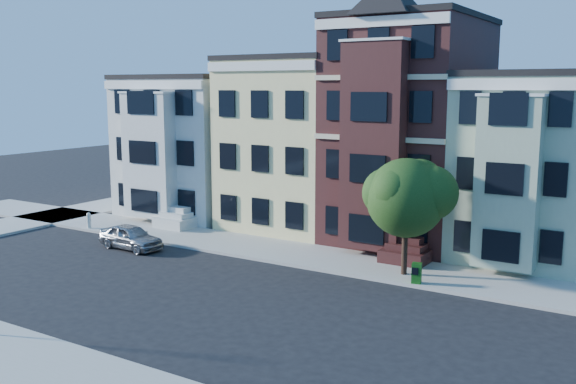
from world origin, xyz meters
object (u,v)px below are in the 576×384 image
Objects in this scene: fire_hydrant at (89,222)px; street_tree at (406,203)px; parked_car at (131,237)px; newspaper_box at (417,273)px.

street_tree is at bearing 2.85° from fire_hydrant.
parked_car is at bearing -19.01° from fire_hydrant.
parked_car is 5.16× the size of fire_hydrant.
parked_car is at bearing -168.79° from street_tree.
newspaper_box reaches higher than fire_hydrant.
parked_car is at bearing 175.33° from newspaper_box.
street_tree is 8.77× the size of fire_hydrant.
street_tree reaches higher than newspaper_box.
street_tree is at bearing 122.69° from newspaper_box.
newspaper_box is (0.98, -1.00, -2.82)m from street_tree.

